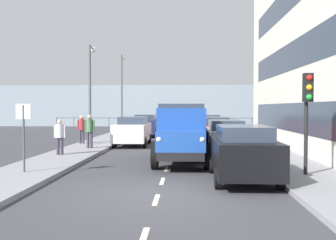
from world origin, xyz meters
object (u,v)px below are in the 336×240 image
object	(u,v)px
pedestrian_couple_b	(82,127)
car_navy_oppositeside_1	(145,125)
car_maroon_kerbside_3	(209,126)
pedestrian_strolling	(60,134)
lamp_post_far	(122,86)
pedestrian_near_railing	(90,128)
car_silver_kerbside_1	(225,138)
traffic_light_near	(307,101)
car_black_kerbside_near	(242,152)
street_sign	(24,126)
truck_vintage_blue	(181,135)
lamp_post_promenade	(90,84)
car_white_oppositeside_0	(133,131)
car_red_kerbside_2	(216,131)

from	to	relation	value
pedestrian_couple_b	car_navy_oppositeside_1	bearing A→B (deg)	-111.91
pedestrian_couple_b	car_maroon_kerbside_3	bearing A→B (deg)	-138.75
pedestrian_strolling	car_maroon_kerbside_3	bearing A→B (deg)	-121.35
car_navy_oppositeside_1	lamp_post_far	bearing A→B (deg)	-50.26
pedestrian_near_railing	lamp_post_far	xyz separation A→B (m)	(0.49, -12.71, 2.92)
car_navy_oppositeside_1	car_silver_kerbside_1	bearing A→B (deg)	111.93
traffic_light_near	car_navy_oppositeside_1	bearing A→B (deg)	-67.95
car_maroon_kerbside_3	pedestrian_couple_b	xyz separation A→B (m)	(7.95, 6.97, 0.23)
car_black_kerbside_near	pedestrian_strolling	size ratio (longest dim) A/B	2.60
street_sign	pedestrian_couple_b	bearing A→B (deg)	-85.03
pedestrian_strolling	lamp_post_far	bearing A→B (deg)	-90.56
truck_vintage_blue	pedestrian_couple_b	xyz separation A→B (m)	(6.00, -6.85, -0.05)
lamp_post_promenade	lamp_post_far	bearing A→B (deg)	-90.03
car_white_oppositeside_0	pedestrian_near_railing	xyz separation A→B (m)	(1.84, 3.01, 0.29)
car_silver_kerbside_1	lamp_post_promenade	distance (m)	9.07
pedestrian_near_railing	traffic_light_near	bearing A→B (deg)	140.03
pedestrian_strolling	lamp_post_promenade	world-z (taller)	lamp_post_promenade
car_white_oppositeside_0	traffic_light_near	size ratio (longest dim) A/B	1.37
car_red_kerbside_2	pedestrian_strolling	world-z (taller)	pedestrian_strolling
car_silver_kerbside_1	pedestrian_near_railing	xyz separation A→B (m)	(6.82, -2.46, 0.29)
truck_vintage_blue	car_silver_kerbside_1	bearing A→B (deg)	-135.92
pedestrian_couple_b	street_sign	bearing A→B (deg)	94.97
car_navy_oppositeside_1	pedestrian_couple_b	size ratio (longest dim) A/B	2.46
car_silver_kerbside_1	car_white_oppositeside_0	bearing A→B (deg)	-47.68
pedestrian_couple_b	pedestrian_strolling	bearing A→B (deg)	95.30
truck_vintage_blue	pedestrian_near_railing	distance (m)	6.53
car_black_kerbside_near	lamp_post_promenade	bearing A→B (deg)	-53.29
lamp_post_promenade	pedestrian_strolling	bearing A→B (deg)	88.31
pedestrian_strolling	pedestrian_near_railing	xyz separation A→B (m)	(-0.64, -2.76, 0.11)
car_black_kerbside_near	car_silver_kerbside_1	xyz separation A→B (m)	(-0.00, -5.20, -0.00)
car_silver_kerbside_1	truck_vintage_blue	bearing A→B (deg)	44.08
car_black_kerbside_near	car_silver_kerbside_1	bearing A→B (deg)	-90.00
car_navy_oppositeside_1	lamp_post_far	size ratio (longest dim) A/B	0.62
pedestrian_near_railing	lamp_post_far	bearing A→B (deg)	-87.79
truck_vintage_blue	pedestrian_near_railing	size ratio (longest dim) A/B	3.22
traffic_light_near	street_sign	xyz separation A→B (m)	(9.14, -0.10, -0.79)
traffic_light_near	street_sign	world-z (taller)	traffic_light_near
car_black_kerbside_near	traffic_light_near	xyz separation A→B (m)	(-2.04, -0.23, 1.58)
car_white_oppositeside_0	lamp_post_far	world-z (taller)	lamp_post_far
pedestrian_near_railing	street_sign	size ratio (longest dim) A/B	0.78
car_red_kerbside_2	car_navy_oppositeside_1	world-z (taller)	same
car_red_kerbside_2	lamp_post_promenade	bearing A→B (deg)	7.35
pedestrian_strolling	traffic_light_near	bearing A→B (deg)	153.85
car_red_kerbside_2	car_maroon_kerbside_3	xyz separation A→B (m)	(0.00, -6.38, 0.00)
pedestrian_strolling	pedestrian_near_railing	distance (m)	2.84
car_maroon_kerbside_3	car_navy_oppositeside_1	size ratio (longest dim) A/B	1.12
truck_vintage_blue	car_white_oppositeside_0	distance (m)	7.96
car_maroon_kerbside_3	street_sign	xyz separation A→B (m)	(7.10, 16.81, 0.79)
car_red_kerbside_2	lamp_post_far	bearing A→B (deg)	-52.74
car_navy_oppositeside_1	lamp_post_promenade	bearing A→B (deg)	73.20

